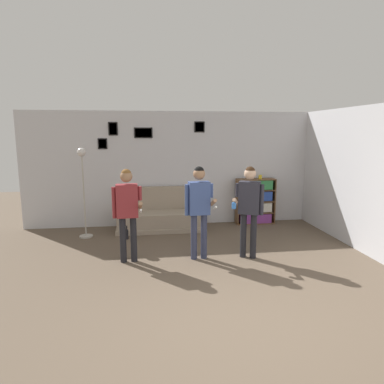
{
  "coord_description": "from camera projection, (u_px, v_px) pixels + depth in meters",
  "views": [
    {
      "loc": [
        -1.16,
        -3.46,
        2.22
      ],
      "look_at": [
        -0.37,
        2.32,
        1.19
      ],
      "focal_mm": 32.0,
      "sensor_mm": 36.0,
      "label": 1
    }
  ],
  "objects": [
    {
      "name": "bottle_on_floor",
      "position": [
        127.0,
        234.0,
        7.17
      ],
      "size": [
        0.06,
        0.06,
        0.29
      ],
      "color": "black",
      "rests_on": "ground_plane"
    },
    {
      "name": "couch",
      "position": [
        159.0,
        216.0,
        7.9
      ],
      "size": [
        1.95,
        0.8,
        0.95
      ],
      "color": "gray",
      "rests_on": "ground_plane"
    },
    {
      "name": "wall_back",
      "position": [
        194.0,
        168.0,
        8.23
      ],
      "size": [
        8.0,
        0.08,
        2.7
      ],
      "color": "silver",
      "rests_on": "ground_plane"
    },
    {
      "name": "person_player_foreground_center",
      "position": [
        199.0,
        203.0,
        5.91
      ],
      "size": [
        0.52,
        0.44,
        1.64
      ],
      "color": "#2D334C",
      "rests_on": "ground_plane"
    },
    {
      "name": "person_watcher_holding_cup",
      "position": [
        249.0,
        203.0,
        5.97
      ],
      "size": [
        0.58,
        0.35,
        1.64
      ],
      "color": "black",
      "rests_on": "ground_plane"
    },
    {
      "name": "bookshelf",
      "position": [
        255.0,
        201.0,
        8.35
      ],
      "size": [
        0.94,
        0.3,
        1.11
      ],
      "color": "brown",
      "rests_on": "ground_plane"
    },
    {
      "name": "person_player_foreground_left",
      "position": [
        127.0,
        206.0,
        5.77
      ],
      "size": [
        0.51,
        0.43,
        1.62
      ],
      "color": "black",
      "rests_on": "ground_plane"
    },
    {
      "name": "floor_lamp",
      "position": [
        83.0,
        179.0,
        7.12
      ],
      "size": [
        0.28,
        0.28,
        1.9
      ],
      "color": "#ADA89E",
      "rests_on": "ground_plane"
    },
    {
      "name": "ground_plane",
      "position": [
        252.0,
        328.0,
        3.91
      ],
      "size": [
        20.0,
        20.0,
        0.0
      ],
      "primitive_type": "plane",
      "color": "brown"
    },
    {
      "name": "drinking_cup",
      "position": [
        260.0,
        177.0,
        8.26
      ],
      "size": [
        0.08,
        0.08,
        0.09
      ],
      "color": "yellow",
      "rests_on": "bookshelf"
    },
    {
      "name": "wall_right",
      "position": [
        363.0,
        180.0,
        6.32
      ],
      "size": [
        0.06,
        7.03,
        2.7
      ],
      "color": "silver",
      "rests_on": "ground_plane"
    }
  ]
}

